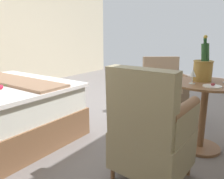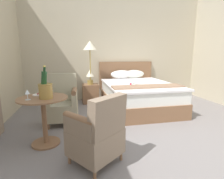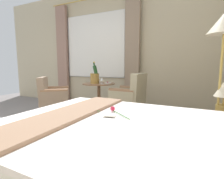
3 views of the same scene
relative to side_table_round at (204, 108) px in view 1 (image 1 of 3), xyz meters
name	(u,v)px [view 1 (image 1 of 3)]	position (x,y,z in m)	size (l,w,h in m)	color
ground_plane	(108,105)	(1.71, -0.65, -0.46)	(8.08, 8.08, 0.00)	gray
wall_far_side	(12,18)	(4.42, -0.65, 1.12)	(0.12, 6.70, 3.15)	beige
side_table_round	(204,108)	(0.00, 0.00, 0.00)	(0.71, 0.71, 0.73)	brown
champagne_bucket	(203,67)	(0.06, -0.06, 0.41)	(0.20, 0.20, 0.47)	olive
wine_glass_near_bucket	(193,74)	(0.10, 0.14, 0.37)	(0.06, 0.06, 0.14)	white
snack_plate	(212,86)	(-0.09, 0.17, 0.28)	(0.17, 0.17, 0.04)	white
armchair_by_window	(150,134)	(0.22, 0.81, -0.04)	(0.59, 0.58, 0.97)	brown
armchair_facing_bed	(163,91)	(0.71, -0.64, -0.06)	(0.76, 0.77, 0.89)	brown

